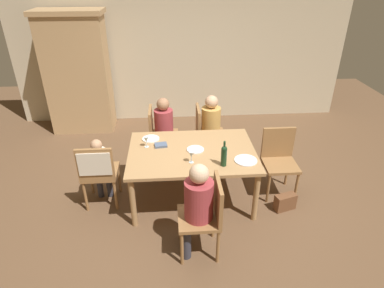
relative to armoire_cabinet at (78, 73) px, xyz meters
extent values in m
plane|color=brown|center=(1.91, -2.33, -1.10)|extent=(10.00, 10.00, 0.00)
cube|color=beige|center=(1.91, 0.45, 0.25)|extent=(6.40, 0.12, 2.70)
cube|color=tan|center=(0.00, 0.00, -0.05)|extent=(1.10, 0.56, 2.10)
cube|color=tan|center=(0.00, 0.00, 1.04)|extent=(1.18, 0.62, 0.08)
cube|color=#A87F51|center=(1.91, -2.33, -0.39)|extent=(1.62, 1.17, 0.04)
cylinder|color=#A87F51|center=(1.17, -2.85, -0.75)|extent=(0.07, 0.07, 0.69)
cylinder|color=#A87F51|center=(2.65, -2.85, -0.75)|extent=(0.07, 0.07, 0.69)
cylinder|color=#A87F51|center=(1.17, -1.82, -0.75)|extent=(0.07, 0.07, 0.69)
cylinder|color=#A87F51|center=(2.65, -1.82, -0.75)|extent=(0.07, 0.07, 0.69)
cylinder|color=olive|center=(1.74, -1.18, -0.88)|extent=(0.04, 0.04, 0.44)
cylinder|color=olive|center=(1.74, -1.56, -0.88)|extent=(0.04, 0.04, 0.44)
cylinder|color=olive|center=(1.36, -1.18, -0.88)|extent=(0.04, 0.04, 0.44)
cylinder|color=olive|center=(1.36, -1.56, -0.88)|extent=(0.04, 0.04, 0.44)
cube|color=olive|center=(1.55, -1.37, -0.64)|extent=(0.44, 0.44, 0.04)
cube|color=olive|center=(1.35, -1.37, -0.40)|extent=(0.04, 0.44, 0.44)
cylinder|color=olive|center=(1.72, -3.49, -0.88)|extent=(0.04, 0.04, 0.44)
cylinder|color=olive|center=(1.72, -3.11, -0.88)|extent=(0.04, 0.04, 0.44)
cylinder|color=olive|center=(2.10, -3.49, -0.88)|extent=(0.04, 0.04, 0.44)
cylinder|color=olive|center=(2.10, -3.11, -0.88)|extent=(0.04, 0.04, 0.44)
cube|color=olive|center=(1.91, -3.30, -0.64)|extent=(0.44, 0.44, 0.04)
cube|color=olive|center=(2.11, -3.30, -0.40)|extent=(0.04, 0.44, 0.44)
cylinder|color=olive|center=(2.47, -1.18, -0.88)|extent=(0.04, 0.04, 0.44)
cylinder|color=olive|center=(2.47, -1.56, -0.88)|extent=(0.04, 0.04, 0.44)
cylinder|color=olive|center=(2.09, -1.18, -0.88)|extent=(0.04, 0.04, 0.44)
cylinder|color=olive|center=(2.09, -1.56, -0.88)|extent=(0.04, 0.04, 0.44)
cube|color=olive|center=(2.28, -1.37, -0.64)|extent=(0.44, 0.44, 0.04)
cube|color=olive|center=(2.08, -1.37, -0.40)|extent=(0.04, 0.44, 0.44)
cylinder|color=olive|center=(0.53, -2.14, -0.88)|extent=(0.04, 0.04, 0.44)
cylinder|color=olive|center=(0.91, -2.14, -0.88)|extent=(0.04, 0.04, 0.44)
cylinder|color=olive|center=(0.53, -2.52, -0.88)|extent=(0.04, 0.04, 0.44)
cylinder|color=olive|center=(0.91, -2.52, -0.88)|extent=(0.04, 0.04, 0.44)
cube|color=olive|center=(0.72, -2.33, -0.64)|extent=(0.44, 0.44, 0.04)
cube|color=olive|center=(0.72, -2.53, -0.40)|extent=(0.44, 0.04, 0.44)
cube|color=beige|center=(0.72, -2.53, -0.38)|extent=(0.40, 0.07, 0.31)
cylinder|color=olive|center=(3.29, -2.52, -0.88)|extent=(0.04, 0.04, 0.44)
cylinder|color=olive|center=(2.91, -2.52, -0.88)|extent=(0.04, 0.04, 0.44)
cylinder|color=olive|center=(3.29, -2.14, -0.88)|extent=(0.04, 0.04, 0.44)
cylinder|color=olive|center=(2.91, -2.14, -0.88)|extent=(0.04, 0.04, 0.44)
cube|color=olive|center=(3.10, -2.33, -0.64)|extent=(0.44, 0.44, 0.04)
cube|color=olive|center=(3.10, -2.13, -0.40)|extent=(0.44, 0.04, 0.44)
cylinder|color=#33333D|center=(1.68, -1.28, -0.87)|extent=(0.11, 0.11, 0.46)
cylinder|color=#33333D|center=(1.68, -1.46, -0.87)|extent=(0.11, 0.11, 0.46)
cylinder|color=#9E383D|center=(1.55, -1.37, -0.42)|extent=(0.29, 0.29, 0.44)
sphere|color=#996B4C|center=(1.55, -1.37, -0.10)|extent=(0.19, 0.19, 0.19)
cylinder|color=#33333D|center=(1.77, -3.39, -0.87)|extent=(0.11, 0.11, 0.46)
cylinder|color=#33333D|center=(1.77, -3.21, -0.87)|extent=(0.11, 0.11, 0.46)
cylinder|color=#9E383D|center=(1.91, -3.30, -0.41)|extent=(0.30, 0.30, 0.46)
sphere|color=beige|center=(1.91, -3.30, -0.07)|extent=(0.20, 0.20, 0.20)
cylinder|color=#33333D|center=(2.42, -1.28, -0.87)|extent=(0.11, 0.11, 0.46)
cylinder|color=#33333D|center=(2.42, -1.46, -0.87)|extent=(0.11, 0.11, 0.46)
cylinder|color=tan|center=(2.28, -1.37, -0.41)|extent=(0.30, 0.30, 0.45)
sphere|color=tan|center=(2.28, -1.37, -0.08)|extent=(0.20, 0.20, 0.20)
cylinder|color=#33333D|center=(0.66, -2.23, -0.87)|extent=(0.08, 0.08, 0.46)
cylinder|color=#33333D|center=(0.78, -2.23, -0.87)|extent=(0.08, 0.08, 0.46)
cylinder|color=beige|center=(0.72, -2.33, -0.47)|extent=(0.22, 0.22, 0.33)
sphere|color=tan|center=(0.72, -2.33, -0.23)|extent=(0.14, 0.14, 0.14)
cylinder|color=#19381E|center=(2.26, -2.71, -0.26)|extent=(0.07, 0.07, 0.21)
sphere|color=#19381E|center=(2.26, -2.71, -0.14)|extent=(0.07, 0.07, 0.07)
cylinder|color=#19381E|center=(2.26, -2.71, -0.09)|extent=(0.03, 0.03, 0.09)
cylinder|color=silver|center=(1.88, -2.61, -0.36)|extent=(0.06, 0.06, 0.00)
cylinder|color=silver|center=(1.88, -2.61, -0.33)|extent=(0.01, 0.01, 0.07)
cone|color=silver|center=(1.88, -2.61, -0.25)|extent=(0.07, 0.07, 0.07)
cylinder|color=silver|center=(1.33, -2.19, -0.36)|extent=(0.06, 0.06, 0.00)
cylinder|color=silver|center=(1.33, -2.19, -0.33)|extent=(0.01, 0.01, 0.07)
cone|color=silver|center=(1.33, -2.19, -0.25)|extent=(0.07, 0.07, 0.07)
cylinder|color=white|center=(2.55, -2.62, -0.36)|extent=(0.28, 0.28, 0.01)
cylinder|color=white|center=(1.96, -2.32, -0.36)|extent=(0.22, 0.22, 0.01)
cylinder|color=white|center=(1.37, -1.98, -0.36)|extent=(0.23, 0.23, 0.01)
cube|color=#4C5B75|center=(1.51, -2.18, -0.35)|extent=(0.17, 0.14, 0.03)
cube|color=brown|center=(3.10, -2.68, -0.99)|extent=(0.30, 0.20, 0.22)
camera|label=1|loc=(1.65, -5.96, 1.73)|focal=30.63mm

